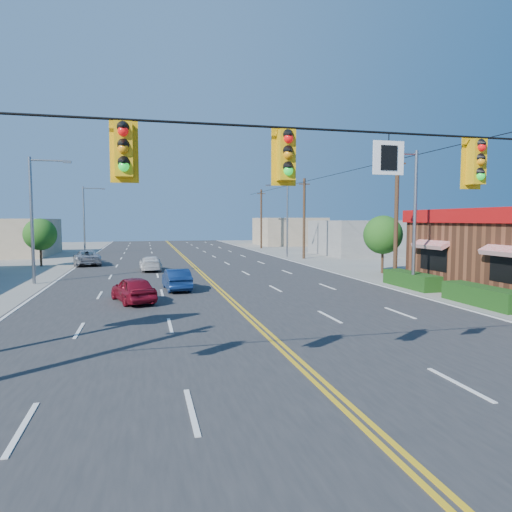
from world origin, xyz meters
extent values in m
plane|color=gray|center=(0.00, 0.00, 0.00)|extent=(160.00, 160.00, 0.00)
cube|color=#2D2D30|center=(0.00, 20.00, 0.03)|extent=(20.00, 120.00, 0.06)
cylinder|color=black|center=(0.00, 0.00, 6.00)|extent=(24.00, 0.05, 0.05)
cube|color=white|center=(1.20, 0.00, 5.45)|extent=(0.75, 0.04, 0.75)
cube|color=#D89E0C|center=(-4.50, 0.00, 5.42)|extent=(0.55, 0.34, 1.25)
cube|color=#D89E0C|center=(-1.20, 0.00, 5.42)|extent=(0.55, 0.34, 1.25)
cube|color=#D89E0C|center=(3.50, 0.00, 5.42)|extent=(0.55, 0.34, 1.25)
cube|color=#194214|center=(11.50, 12.00, 0.45)|extent=(1.20, 9.00, 0.90)
cylinder|color=gray|center=(11.00, 14.00, 4.00)|extent=(0.20, 0.20, 8.00)
cylinder|color=gray|center=(9.90, 14.00, 7.80)|extent=(2.20, 0.12, 0.12)
cube|color=gray|center=(8.80, 14.00, 7.75)|extent=(0.50, 0.25, 0.15)
cylinder|color=gray|center=(11.00, 38.00, 4.00)|extent=(0.20, 0.20, 8.00)
cylinder|color=gray|center=(9.90, 38.00, 7.80)|extent=(2.20, 0.12, 0.12)
cube|color=gray|center=(8.80, 38.00, 7.75)|extent=(0.50, 0.25, 0.15)
cylinder|color=gray|center=(-11.00, 22.00, 4.00)|extent=(0.20, 0.20, 8.00)
cylinder|color=gray|center=(-9.90, 22.00, 7.80)|extent=(2.20, 0.12, 0.12)
cube|color=gray|center=(-8.80, 22.00, 7.75)|extent=(0.50, 0.25, 0.15)
cylinder|color=gray|center=(-11.00, 48.00, 4.00)|extent=(0.20, 0.20, 8.00)
cylinder|color=gray|center=(-9.90, 48.00, 7.80)|extent=(2.20, 0.12, 0.12)
cube|color=gray|center=(-8.80, 48.00, 7.75)|extent=(0.50, 0.25, 0.15)
cylinder|color=#47301E|center=(12.20, 18.00, 4.20)|extent=(0.28, 0.28, 8.40)
cylinder|color=#47301E|center=(12.20, 36.00, 4.20)|extent=(0.28, 0.28, 8.40)
cylinder|color=#47301E|center=(12.20, 54.00, 4.20)|extent=(0.28, 0.28, 8.40)
cylinder|color=#47301E|center=(13.50, 22.00, 1.05)|extent=(0.20, 0.20, 2.10)
sphere|color=#235B19|center=(13.50, 22.00, 2.94)|extent=(2.94, 2.94, 2.94)
cylinder|color=#47301E|center=(-13.00, 34.00, 1.00)|extent=(0.20, 0.20, 2.00)
sphere|color=#235B19|center=(-13.00, 34.00, 2.80)|extent=(2.80, 2.80, 2.80)
cube|color=gray|center=(22.00, 40.00, 2.00)|extent=(12.00, 10.00, 4.00)
cube|color=tan|center=(-20.00, 48.00, 2.10)|extent=(11.00, 12.00, 4.20)
cube|color=tan|center=(19.00, 62.00, 2.20)|extent=(10.00, 10.00, 4.40)
imported|color=maroon|center=(-4.70, 13.48, 0.63)|extent=(2.50, 4.00, 1.27)
imported|color=navy|center=(-2.38, 16.94, 0.61)|extent=(1.56, 3.78, 1.22)
imported|color=silver|center=(-3.69, 27.53, 0.58)|extent=(1.78, 4.03, 1.15)
imported|color=#AEAEB3|center=(-9.12, 33.42, 0.67)|extent=(2.93, 5.11, 1.34)
camera|label=1|loc=(-4.15, -9.33, 4.06)|focal=32.00mm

